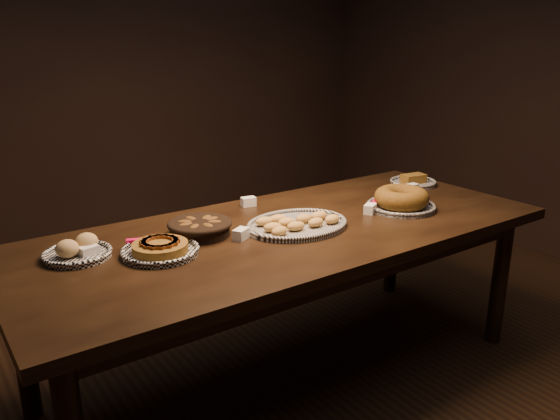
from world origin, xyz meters
TOP-DOWN VIEW (x-y plane):
  - ground at (0.00, 0.00)m, footprint 5.00×5.00m
  - buffet_table at (0.00, 0.00)m, footprint 2.40×1.00m
  - apple_tart_plate at (-0.60, 0.03)m, footprint 0.32×0.30m
  - madeleine_platter at (0.02, -0.03)m, footprint 0.47×0.38m
  - bundt_cake_plate at (0.61, -0.09)m, footprint 0.35×0.36m
  - croissant_basket at (-0.37, 0.13)m, footprint 0.27×0.27m
  - bread_roll_plate at (-0.87, 0.18)m, footprint 0.26×0.26m
  - loaf_plate at (1.02, 0.19)m, footprint 0.26×0.26m
  - tent_cards at (0.05, 0.11)m, footprint 1.80×0.50m

SIDE VIEW (x-z plane):
  - ground at x=0.00m, z-range 0.00..0.00m
  - buffet_table at x=0.00m, z-range 0.30..1.05m
  - madeleine_platter at x=0.02m, z-range 0.74..0.79m
  - loaf_plate at x=1.02m, z-range 0.74..0.80m
  - apple_tart_plate at x=-0.60m, z-range 0.74..0.80m
  - tent_cards at x=0.05m, z-range 0.75..0.79m
  - bread_roll_plate at x=-0.87m, z-range 0.74..0.82m
  - croissant_basket at x=-0.37m, z-range 0.76..0.82m
  - bundt_cake_plate at x=0.61m, z-range 0.74..0.85m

